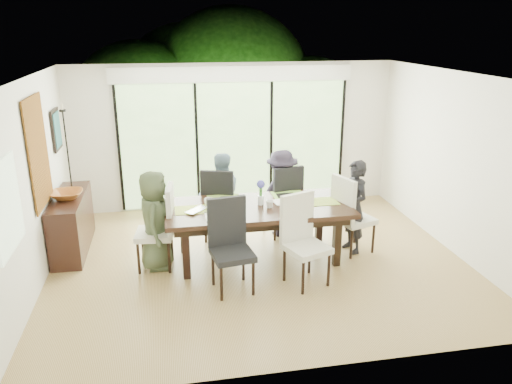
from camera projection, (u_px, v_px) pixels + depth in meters
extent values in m
cube|color=olive|center=(259.00, 261.00, 7.42)|extent=(6.00, 5.00, 0.01)
cube|color=white|center=(259.00, 75.00, 6.56)|extent=(6.00, 5.00, 0.01)
cube|color=silver|center=(234.00, 136.00, 9.33)|extent=(6.00, 0.02, 2.70)
cube|color=silver|center=(310.00, 249.00, 4.65)|extent=(6.00, 0.02, 2.70)
cube|color=beige|center=(32.00, 186.00, 6.47)|extent=(0.02, 5.00, 2.70)
cube|color=beige|center=(455.00, 164.00, 7.51)|extent=(0.02, 5.00, 2.70)
cube|color=#598C3F|center=(234.00, 145.00, 9.34)|extent=(4.20, 0.02, 2.30)
cube|color=white|center=(234.00, 74.00, 8.91)|extent=(4.40, 0.06, 0.28)
cube|color=black|center=(119.00, 150.00, 8.97)|extent=(0.05, 0.04, 2.30)
cube|color=black|center=(197.00, 146.00, 9.21)|extent=(0.05, 0.04, 2.30)
cube|color=black|center=(271.00, 143.00, 9.45)|extent=(0.05, 0.04, 2.30)
cube|color=black|center=(341.00, 140.00, 9.69)|extent=(0.05, 0.04, 2.30)
cube|color=#8CAD7F|center=(7.00, 206.00, 5.31)|extent=(0.02, 0.90, 1.00)
cube|color=brown|center=(229.00, 192.00, 10.60)|extent=(6.00, 1.80, 0.10)
cube|color=#4F3521|center=(224.00, 156.00, 11.16)|extent=(6.00, 0.08, 0.06)
sphere|color=#14380F|center=(140.00, 111.00, 11.50)|extent=(3.20, 3.20, 3.20)
sphere|color=#14380F|center=(231.00, 90.00, 12.32)|extent=(4.00, 4.00, 4.00)
sphere|color=#14380F|center=(310.00, 115.00, 12.06)|extent=(2.80, 2.80, 2.80)
sphere|color=#14380F|center=(189.00, 95.00, 12.86)|extent=(3.60, 3.60, 3.60)
cube|color=black|center=(258.00, 208.00, 7.25)|extent=(2.68, 1.23, 0.07)
cube|color=black|center=(258.00, 214.00, 7.29)|extent=(2.46, 1.01, 0.11)
cube|color=black|center=(186.00, 253.00, 6.80)|extent=(0.10, 0.10, 0.77)
cube|color=black|center=(337.00, 241.00, 7.17)|extent=(0.10, 0.10, 0.77)
cube|color=black|center=(183.00, 229.00, 7.60)|extent=(0.10, 0.10, 0.77)
cube|color=black|center=(319.00, 219.00, 7.97)|extent=(0.10, 0.10, 0.77)
imported|color=#404C33|center=(155.00, 220.00, 7.03)|extent=(0.50, 0.72, 1.44)
imported|color=black|center=(354.00, 207.00, 7.54)|extent=(0.55, 0.74, 1.44)
imported|color=#799AAF|center=(221.00, 197.00, 7.98)|extent=(0.72, 0.50, 1.44)
imported|color=#231E2D|center=(282.00, 193.00, 8.15)|extent=(0.74, 0.54, 1.44)
cube|color=#B1C747|center=(192.00, 210.00, 7.08)|extent=(0.49, 0.36, 0.01)
cube|color=#94AB3D|center=(321.00, 202.00, 7.41)|extent=(0.49, 0.36, 0.01)
cube|color=#81A43A|center=(224.00, 198.00, 7.54)|extent=(0.49, 0.36, 0.01)
cube|color=#88C345|center=(288.00, 195.00, 7.71)|extent=(0.49, 0.36, 0.01)
cube|color=white|center=(223.00, 215.00, 6.87)|extent=(0.49, 0.36, 0.01)
cube|color=black|center=(231.00, 199.00, 7.50)|extent=(0.29, 0.20, 0.01)
cube|color=black|center=(286.00, 195.00, 7.65)|extent=(0.27, 0.19, 0.01)
cube|color=white|center=(305.00, 204.00, 7.32)|extent=(0.34, 0.25, 0.00)
cube|color=white|center=(223.00, 214.00, 6.86)|extent=(0.29, 0.29, 0.03)
cube|color=orange|center=(223.00, 213.00, 6.86)|extent=(0.22, 0.22, 0.02)
cylinder|color=silver|center=(261.00, 200.00, 7.28)|extent=(0.09, 0.09, 0.13)
cylinder|color=#337226|center=(261.00, 191.00, 7.23)|extent=(0.04, 0.04, 0.18)
sphere|color=#4846B0|center=(261.00, 184.00, 7.20)|extent=(0.12, 0.12, 0.12)
imported|color=silver|center=(200.00, 211.00, 7.00)|extent=(0.42, 0.43, 0.03)
imported|color=white|center=(209.00, 202.00, 7.24)|extent=(0.18, 0.18, 0.11)
imported|color=white|center=(270.00, 204.00, 7.16)|extent=(0.15, 0.15, 0.10)
imported|color=white|center=(309.00, 197.00, 7.46)|extent=(0.18, 0.18, 0.11)
imported|color=white|center=(274.00, 203.00, 7.33)|extent=(0.22, 0.27, 0.02)
cube|color=black|center=(72.00, 223.00, 7.67)|extent=(0.44, 1.56, 0.88)
imported|color=brown|center=(67.00, 195.00, 7.41)|extent=(0.46, 0.46, 0.11)
cylinder|color=black|center=(72.00, 188.00, 7.85)|extent=(0.10, 0.10, 0.04)
cylinder|color=black|center=(67.00, 150.00, 7.65)|extent=(0.02, 0.02, 1.22)
cylinder|color=black|center=(62.00, 111.00, 7.46)|extent=(0.10, 0.10, 0.03)
cylinder|color=silver|center=(62.00, 107.00, 7.44)|extent=(0.04, 0.04, 0.10)
cube|color=#9B5516|center=(38.00, 152.00, 6.74)|extent=(0.02, 1.00, 1.50)
cube|color=black|center=(56.00, 130.00, 7.93)|extent=(0.03, 0.55, 0.65)
cube|color=#164449|center=(58.00, 130.00, 7.94)|extent=(0.01, 0.45, 0.55)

